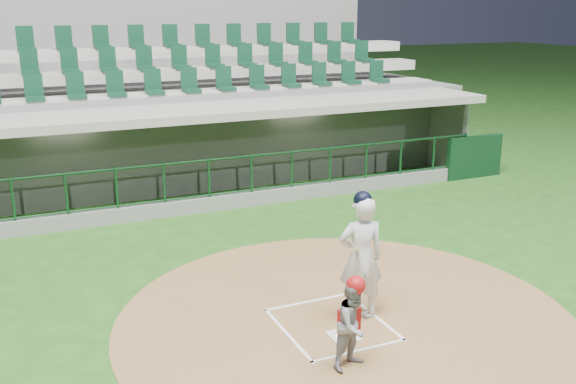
# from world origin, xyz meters

# --- Properties ---
(ground) EXTENTS (120.00, 120.00, 0.00)m
(ground) POSITION_xyz_m (0.00, 0.00, 0.00)
(ground) COLOR #1E4B15
(ground) RESTS_ON ground
(dirt_circle) EXTENTS (7.20, 7.20, 0.01)m
(dirt_circle) POSITION_xyz_m (0.30, -0.20, 0.01)
(dirt_circle) COLOR brown
(dirt_circle) RESTS_ON ground
(home_plate) EXTENTS (0.43, 0.43, 0.02)m
(home_plate) POSITION_xyz_m (0.00, -0.70, 0.02)
(home_plate) COLOR silver
(home_plate) RESTS_ON dirt_circle
(batter_box_chalk) EXTENTS (1.55, 1.80, 0.01)m
(batter_box_chalk) POSITION_xyz_m (0.00, -0.30, 0.02)
(batter_box_chalk) COLOR white
(batter_box_chalk) RESTS_ON ground
(dugout_structure) EXTENTS (16.40, 3.70, 3.00)m
(dugout_structure) POSITION_xyz_m (0.09, 7.83, 0.96)
(dugout_structure) COLOR gray
(dugout_structure) RESTS_ON ground
(seating_deck) EXTENTS (17.00, 6.72, 5.15)m
(seating_deck) POSITION_xyz_m (0.00, 10.91, 1.42)
(seating_deck) COLOR slate
(seating_deck) RESTS_ON ground
(batter) EXTENTS (0.94, 0.95, 2.05)m
(batter) POSITION_xyz_m (0.53, -0.20, 1.03)
(batter) COLOR silver
(batter) RESTS_ON dirt_circle
(catcher) EXTENTS (0.71, 0.63, 1.32)m
(catcher) POSITION_xyz_m (-0.28, -1.45, 0.66)
(catcher) COLOR gray
(catcher) RESTS_ON dirt_circle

